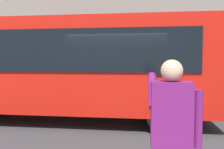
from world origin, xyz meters
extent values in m
plane|color=#38383A|center=(0.00, 0.00, 0.00)|extent=(60.00, 60.00, 0.00)
cube|color=navy|center=(-3.50, -6.20, 3.00)|extent=(4.40, 1.10, 0.24)
cube|color=red|center=(1.73, -0.31, 1.70)|extent=(9.00, 2.50, 2.60)
cube|color=black|center=(1.73, 0.95, 2.10)|extent=(7.60, 0.06, 1.10)
cylinder|color=black|center=(-1.27, -1.41, 0.50)|extent=(1.00, 0.28, 1.00)
cylinder|color=black|center=(-1.27, 0.79, 0.50)|extent=(1.00, 0.28, 1.00)
cube|color=#6B1960|center=(-0.97, 4.33, 1.30)|extent=(0.40, 0.24, 0.66)
sphere|color=#D8A884|center=(-0.97, 4.33, 1.74)|extent=(0.22, 0.22, 0.22)
cylinder|color=#6B1960|center=(-1.23, 4.33, 1.26)|extent=(0.09, 0.09, 0.58)
cylinder|color=#6B1960|center=(-0.79, 4.17, 1.52)|extent=(0.09, 0.48, 0.37)
cube|color=black|center=(-0.87, 4.03, 1.72)|extent=(0.07, 0.01, 0.14)
camera|label=1|loc=(-0.68, 6.72, 1.84)|focal=37.66mm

